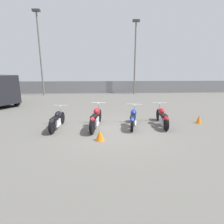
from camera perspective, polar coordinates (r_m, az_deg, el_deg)
The scene contains 10 objects.
ground_plane at distance 7.73m, azimuth 0.24°, elevation -5.76°, with size 60.00×60.00×0.00m, color #5B5954.
fence_back at distance 19.50m, azimuth -1.81°, elevation 8.11°, with size 40.00×0.04×1.33m.
light_pole_left at distance 19.15m, azimuth 7.59°, elevation 18.97°, with size 0.70×0.35×7.37m.
light_pole_right at distance 19.25m, azimuth -22.57°, elevation 18.99°, with size 0.70×0.35×7.97m.
motorcycle_slot_0 at distance 8.13m, azimuth -17.55°, elevation -2.48°, with size 0.69×1.94×0.95m.
motorcycle_slot_1 at distance 7.83m, azimuth -5.32°, elevation -2.15°, with size 0.71×2.22×1.04m.
motorcycle_slot_2 at distance 8.06m, azimuth 6.93°, elevation -2.06°, with size 0.80×1.95×0.94m.
motorcycle_slot_3 at distance 8.54m, azimuth 16.12°, elevation -1.59°, with size 0.72×2.15×0.95m.
traffic_cone_near at distance 9.58m, azimuth 26.51°, elevation -2.06°, with size 0.26×0.26×0.42m.
traffic_cone_far at distance 6.56m, azimuth -3.98°, elevation -7.54°, with size 0.33×0.33×0.41m.
Camera 1 is at (-0.42, -7.27, 2.58)m, focal length 28.00 mm.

